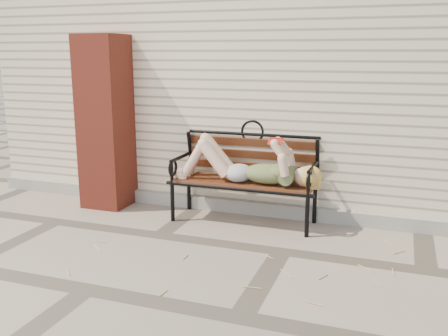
% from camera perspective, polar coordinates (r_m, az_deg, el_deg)
% --- Properties ---
extents(ground, '(80.00, 80.00, 0.00)m').
position_cam_1_polar(ground, '(4.70, 6.59, -9.47)').
color(ground, gray).
rests_on(ground, ground).
extents(house_wall, '(8.00, 4.00, 3.00)m').
position_cam_1_polar(house_wall, '(7.31, 12.34, 10.45)').
color(house_wall, beige).
rests_on(house_wall, ground).
extents(foundation_strip, '(8.00, 0.10, 0.15)m').
position_cam_1_polar(foundation_strip, '(5.57, 8.89, -5.09)').
color(foundation_strip, gray).
rests_on(foundation_strip, ground).
extents(brick_pillar, '(0.50, 0.50, 2.00)m').
position_cam_1_polar(brick_pillar, '(6.01, -13.37, 5.10)').
color(brick_pillar, maroon).
rests_on(brick_pillar, ground).
extents(garden_bench, '(1.67, 0.66, 1.08)m').
position_cam_1_polar(garden_bench, '(5.39, 2.57, 0.28)').
color(garden_bench, black).
rests_on(garden_bench, ground).
extents(reading_woman, '(1.57, 0.36, 0.50)m').
position_cam_1_polar(reading_woman, '(5.25, 2.29, 0.36)').
color(reading_woman, '#093545').
rests_on(reading_woman, ground).
extents(straw_scatter, '(2.70, 1.36, 0.01)m').
position_cam_1_polar(straw_scatter, '(4.63, 0.34, -9.70)').
color(straw_scatter, tan).
rests_on(straw_scatter, ground).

